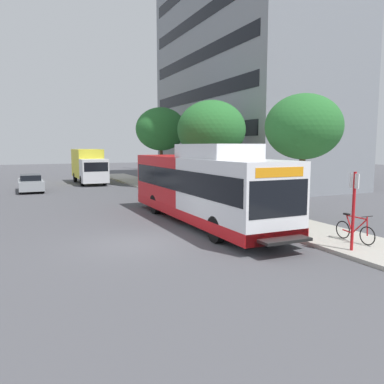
# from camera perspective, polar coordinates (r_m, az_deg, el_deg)

# --- Properties ---
(ground_plane) EXTENTS (120.00, 120.00, 0.00)m
(ground_plane) POSITION_cam_1_polar(r_m,az_deg,el_deg) (21.99, -14.10, -2.71)
(ground_plane) COLOR #4C4C51
(sidewalk_curb) EXTENTS (3.00, 56.00, 0.14)m
(sidewalk_curb) POSITION_cam_1_polar(r_m,az_deg,el_deg) (22.50, 4.70, -2.13)
(sidewalk_curb) COLOR #A8A399
(sidewalk_curb) RESTS_ON ground
(transit_bus) EXTENTS (2.58, 12.25, 3.65)m
(transit_bus) POSITION_cam_1_polar(r_m,az_deg,el_deg) (17.74, 1.47, 0.80)
(transit_bus) COLOR white
(transit_bus) RESTS_ON ground
(bus_stop_sign_pole) EXTENTS (0.10, 0.36, 2.60)m
(bus_stop_sign_pole) POSITION_cam_1_polar(r_m,az_deg,el_deg) (13.63, 22.79, -1.79)
(bus_stop_sign_pole) COLOR red
(bus_stop_sign_pole) RESTS_ON sidewalk_curb
(bicycle_parked) EXTENTS (0.52, 1.76, 1.02)m
(bicycle_parked) POSITION_cam_1_polar(r_m,az_deg,el_deg) (15.06, 22.95, -5.22)
(bicycle_parked) COLOR black
(bicycle_parked) RESTS_ON sidewalk_curb
(street_tree_near_stop) EXTENTS (3.48, 3.48, 5.77)m
(street_tree_near_stop) POSITION_cam_1_polar(r_m,az_deg,el_deg) (18.38, 16.17, 9.21)
(street_tree_near_stop) COLOR #4C3823
(street_tree_near_stop) RESTS_ON sidewalk_curb
(street_tree_mid_block) EXTENTS (4.43, 4.43, 6.37)m
(street_tree_mid_block) POSITION_cam_1_polar(r_m,az_deg,el_deg) (25.36, 2.89, 9.19)
(street_tree_mid_block) COLOR #4C3823
(street_tree_mid_block) RESTS_ON sidewalk_curb
(street_tree_far_block) EXTENTS (4.37, 4.37, 6.75)m
(street_tree_far_block) POSITION_cam_1_polar(r_m,az_deg,el_deg) (34.02, -4.61, 9.25)
(street_tree_far_block) COLOR #4C3823
(street_tree_far_block) RESTS_ON sidewalk_curb
(parked_car_far_lane) EXTENTS (1.80, 4.50, 1.33)m
(parked_car_far_lane) POSITION_cam_1_polar(r_m,az_deg,el_deg) (32.90, -22.77, 1.23)
(parked_car_far_lane) COLOR #93999E
(parked_car_far_lane) RESTS_ON ground
(box_truck_background) EXTENTS (2.32, 7.01, 3.25)m
(box_truck_background) POSITION_cam_1_polar(r_m,az_deg,el_deg) (38.13, -15.03, 3.85)
(box_truck_background) COLOR silver
(box_truck_background) RESTS_ON ground
(apartment_tower_backdrop) EXTENTS (10.21, 20.57, 28.85)m
(apartment_tower_backdrop) POSITION_cam_1_polar(r_m,az_deg,el_deg) (38.54, 8.21, 23.13)
(apartment_tower_backdrop) COLOR gray
(apartment_tower_backdrop) RESTS_ON ground
(lattice_comm_tower) EXTENTS (1.10, 1.10, 23.61)m
(lattice_comm_tower) POSITION_cam_1_polar(r_m,az_deg,el_deg) (55.52, -1.76, 11.10)
(lattice_comm_tower) COLOR #B7B7BC
(lattice_comm_tower) RESTS_ON ground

